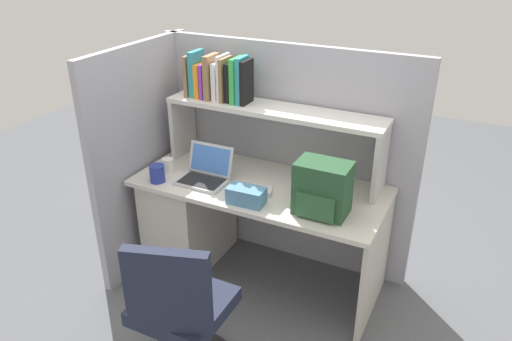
% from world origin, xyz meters
% --- Properties ---
extents(ground_plane, '(8.00, 8.00, 0.00)m').
position_xyz_m(ground_plane, '(0.00, 0.00, 0.00)').
color(ground_plane, '#595B60').
extents(desk, '(1.60, 0.70, 0.73)m').
position_xyz_m(desk, '(-0.39, 0.00, 0.40)').
color(desk, beige).
rests_on(desk, ground_plane).
extents(cubicle_partition_rear, '(1.84, 0.05, 1.55)m').
position_xyz_m(cubicle_partition_rear, '(0.00, 0.38, 0.78)').
color(cubicle_partition_rear, '#9E9EA8').
rests_on(cubicle_partition_rear, ground_plane).
extents(cubicle_partition_left, '(0.05, 1.06, 1.55)m').
position_xyz_m(cubicle_partition_left, '(-0.85, -0.05, 0.78)').
color(cubicle_partition_left, '#9E9EA8').
rests_on(cubicle_partition_left, ground_plane).
extents(overhead_hutch, '(1.44, 0.28, 0.45)m').
position_xyz_m(overhead_hutch, '(0.00, 0.20, 1.08)').
color(overhead_hutch, beige).
rests_on(overhead_hutch, desk).
extents(reference_books_on_shelf, '(0.45, 0.18, 0.30)m').
position_xyz_m(reference_books_on_shelf, '(-0.40, 0.20, 1.32)').
color(reference_books_on_shelf, olive).
rests_on(reference_books_on_shelf, overhead_hutch).
extents(laptop, '(0.32, 0.27, 0.22)m').
position_xyz_m(laptop, '(-0.33, -0.10, 0.78)').
color(laptop, '#B7BABF').
rests_on(laptop, desk).
extents(backpack, '(0.30, 0.23, 0.31)m').
position_xyz_m(backpack, '(0.46, -0.15, 0.88)').
color(backpack, '#264C2D').
rests_on(backpack, desk).
extents(computer_mouse, '(0.09, 0.12, 0.03)m').
position_xyz_m(computer_mouse, '(0.09, -0.09, 0.75)').
color(computer_mouse, silver).
rests_on(computer_mouse, desk).
extents(paper_cup, '(0.08, 0.08, 0.10)m').
position_xyz_m(paper_cup, '(-0.62, -0.11, 0.78)').
color(paper_cup, white).
rests_on(paper_cup, desk).
extents(tissue_box, '(0.23, 0.13, 0.10)m').
position_xyz_m(tissue_box, '(0.03, -0.25, 0.78)').
color(tissue_box, teal).
rests_on(tissue_box, desk).
extents(snack_canister, '(0.10, 0.10, 0.11)m').
position_xyz_m(snack_canister, '(-0.60, -0.25, 0.79)').
color(snack_canister, navy).
rests_on(snack_canister, desk).
extents(office_chair, '(0.52, 0.54, 0.93)m').
position_xyz_m(office_chair, '(0.02, -0.95, 0.39)').
color(office_chair, black).
rests_on(office_chair, ground_plane).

